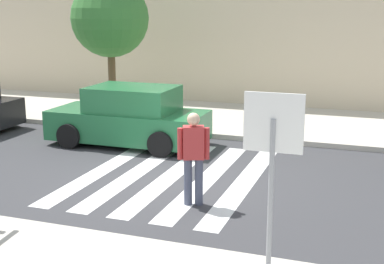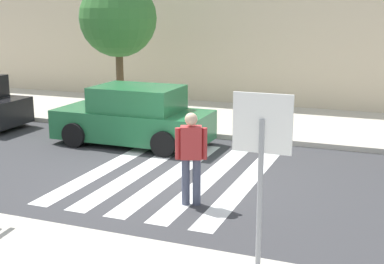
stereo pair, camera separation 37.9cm
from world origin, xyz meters
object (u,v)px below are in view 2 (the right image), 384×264
(stop_sign, at_px, (262,145))
(pedestrian_crossing, at_px, (191,154))
(parked_car_green, at_px, (134,117))
(street_tree_west, at_px, (118,19))

(stop_sign, xyz_separation_m, pedestrian_crossing, (-1.86, 2.31, -0.91))
(stop_sign, bearing_deg, parked_car_green, 129.58)
(pedestrian_crossing, bearing_deg, street_tree_west, 127.75)
(pedestrian_crossing, xyz_separation_m, street_tree_west, (-5.02, 6.48, 2.21))
(pedestrian_crossing, xyz_separation_m, parked_car_green, (-3.02, 3.59, -0.25))
(pedestrian_crossing, bearing_deg, stop_sign, -51.18)
(stop_sign, distance_m, street_tree_west, 11.24)
(stop_sign, height_order, pedestrian_crossing, stop_sign)
(parked_car_green, bearing_deg, pedestrian_crossing, -49.94)
(pedestrian_crossing, relative_size, parked_car_green, 0.42)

